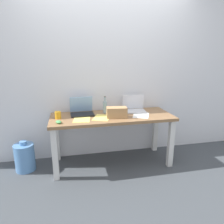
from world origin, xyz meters
name	(u,v)px	position (x,y,z in m)	size (l,w,h in m)	color
ground_plane	(112,162)	(0.00, 0.00, 0.00)	(8.00, 8.00, 0.00)	#42474C
back_wall	(107,71)	(0.00, 0.38, 1.30)	(5.20, 0.08, 2.60)	white
desk	(112,123)	(0.00, 0.00, 0.62)	(1.68, 0.65, 0.72)	olive
laptop_left	(82,111)	(-0.40, 0.15, 0.77)	(0.33, 0.27, 0.24)	black
laptop_right	(134,108)	(0.37, 0.16, 0.77)	(0.35, 0.28, 0.23)	silver
beer_bottle	(105,107)	(-0.07, 0.15, 0.82)	(0.06, 0.06, 0.24)	#99B7C1
computer_mouse	(59,122)	(-0.71, -0.19, 0.74)	(0.06, 0.10, 0.03)	#4C9E56
cardboard_box	(117,112)	(0.04, -0.10, 0.79)	(0.27, 0.15, 0.14)	tan
coffee_mug	(58,115)	(-0.73, 0.01, 0.77)	(0.08, 0.08, 0.10)	gold
paper_sheet_front_right	(141,115)	(0.40, -0.08, 0.72)	(0.21, 0.30, 0.00)	white
paper_yellow_folder	(102,118)	(-0.15, -0.07, 0.72)	(0.21, 0.30, 0.00)	#F4E06B
paper_sheet_front_left	(82,119)	(-0.42, -0.08, 0.72)	(0.21, 0.30, 0.00)	#F4E06B
water_cooler_jug	(25,157)	(-1.20, 0.06, 0.19)	(0.27, 0.27, 0.42)	#598CC6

